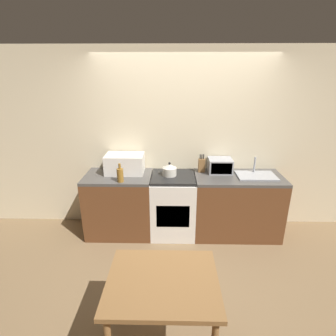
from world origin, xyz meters
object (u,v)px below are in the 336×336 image
toaster_oven (220,166)px  dining_table (163,290)px  stove_range (173,205)px  kettle (170,170)px  bottle (120,175)px  microwave (125,164)px

toaster_oven → dining_table: 2.09m
stove_range → dining_table: 1.78m
stove_range → kettle: size_ratio=4.60×
stove_range → toaster_oven: bearing=12.8°
stove_range → bottle: bottle is taller
microwave → dining_table: microwave is taller
bottle → dining_table: bearing=-68.4°
stove_range → bottle: (-0.69, -0.22, 0.55)m
stove_range → bottle: size_ratio=3.57×
stove_range → kettle: (-0.05, 0.02, 0.53)m
stove_range → bottle: bearing=-162.1°
kettle → dining_table: size_ratio=0.22×
toaster_oven → microwave: bearing=-178.3°
kettle → toaster_oven: toaster_oven is taller
stove_range → microwave: microwave is taller
stove_range → dining_table: size_ratio=1.03×
bottle → toaster_oven: bottle is taller
kettle → dining_table: kettle is taller
bottle → stove_range: bearing=17.9°
kettle → dining_table: (-0.03, -1.78, -0.35)m
kettle → bottle: 0.68m
kettle → stove_range: bearing=-17.5°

